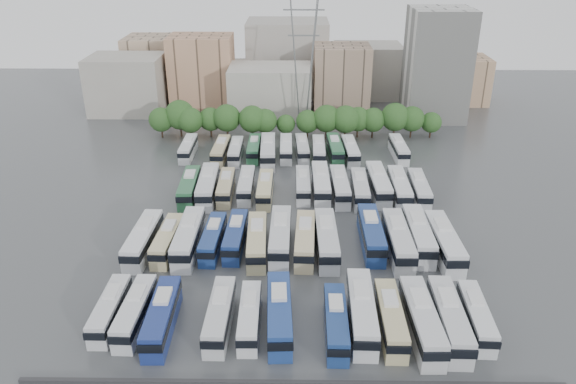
{
  "coord_description": "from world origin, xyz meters",
  "views": [
    {
      "loc": [
        0.26,
        -76.59,
        42.35
      ],
      "look_at": [
        -0.88,
        7.21,
        3.0
      ],
      "focal_mm": 35.0,
      "sensor_mm": 36.0,
      "label": 1
    }
  ],
  "objects_px": {
    "bus_r0_s2": "(162,316)",
    "electricity_pylon": "(304,47)",
    "bus_r0_s5": "(250,316)",
    "bus_r1_s13": "(444,242)",
    "bus_r2_s2": "(208,186)",
    "bus_r2_s8": "(321,183)",
    "bus_r1_s6": "(280,236)",
    "bus_r1_s3": "(213,238)",
    "bus_r3_s6": "(286,148)",
    "bus_r1_s10": "(371,233)",
    "bus_r2_s9": "(340,186)",
    "bus_r3_s10": "(350,150)",
    "bus_r2_s11": "(378,184)",
    "bus_r2_s4": "(246,185)",
    "bus_r0_s13": "(476,316)",
    "bus_r3_s8": "(319,150)",
    "bus_r0_s0": "(110,309)",
    "bus_r0_s1": "(135,311)",
    "bus_r1_s0": "(143,239)",
    "bus_r1_s4": "(235,236)",
    "bus_r3_s4": "(254,148)",
    "bus_r0_s6": "(279,313)",
    "bus_r2_s7": "(303,185)",
    "bus_r2_s12": "(399,187)",
    "bus_r2_s10": "(360,188)",
    "bus_r2_s13": "(419,189)",
    "bus_r1_s2": "(188,237)",
    "apartment_tower": "(437,65)",
    "bus_r0_s4": "(220,315)",
    "bus_r3_s3": "(236,151)",
    "bus_r2_s3": "(226,187)",
    "bus_r1_s12": "(418,234)",
    "bus_r2_s5": "(265,189)",
    "bus_r3_s5": "(268,151)",
    "bus_r0_s12": "(449,319)",
    "bus_r0_s11": "(422,320)",
    "bus_r3_s7": "(302,148)",
    "bus_r2_s1": "(189,187)",
    "bus_r3_s13": "(399,149)",
    "bus_r0_s10": "(391,318)",
    "bus_r1_s11": "(398,240)",
    "bus_r1_s5": "(257,241)",
    "bus_r3_s0": "(188,148)",
    "bus_r0_s8": "(336,322)",
    "bus_r0_s9": "(362,311)",
    "bus_r3_s2": "(221,150)"
  },
  "relations": [
    {
      "from": "bus_r0_s2",
      "to": "bus_r3_s13",
      "type": "relative_size",
      "value": 1.09
    },
    {
      "from": "bus_r1_s6",
      "to": "bus_r1_s13",
      "type": "distance_m",
      "value": 23.38
    },
    {
      "from": "bus_r0_s4",
      "to": "bus_r3_s8",
      "type": "distance_m",
      "value": 55.52
    },
    {
      "from": "bus_r3_s10",
      "to": "bus_r2_s9",
      "type": "bearing_deg",
      "value": -103.59
    },
    {
      "from": "bus_r0_s8",
      "to": "bus_r2_s3",
      "type": "relative_size",
      "value": 1.01
    },
    {
      "from": "bus_r0_s9",
      "to": "bus_r3_s8",
      "type": "relative_size",
      "value": 1.18
    },
    {
      "from": "bus_r1_s2",
      "to": "bus_r2_s7",
      "type": "bearing_deg",
      "value": 49.57
    },
    {
      "from": "bus_r3_s5",
      "to": "bus_r1_s4",
      "type": "bearing_deg",
      "value": -97.34
    },
    {
      "from": "bus_r3_s6",
      "to": "bus_r0_s5",
      "type": "bearing_deg",
      "value": -94.33
    },
    {
      "from": "bus_r3_s2",
      "to": "bus_r2_s11",
      "type": "bearing_deg",
      "value": -27.21
    },
    {
      "from": "apartment_tower",
      "to": "bus_r0_s11",
      "type": "bearing_deg",
      "value": -103.05
    },
    {
      "from": "bus_r0_s5",
      "to": "bus_r2_s1",
      "type": "relative_size",
      "value": 0.87
    },
    {
      "from": "bus_r0_s12",
      "to": "bus_r2_s11",
      "type": "xyz_separation_m",
      "value": [
        -3.14,
        37.44,
        0.05
      ]
    },
    {
      "from": "bus_r2_s8",
      "to": "bus_r2_s12",
      "type": "height_order",
      "value": "bus_r2_s8"
    },
    {
      "from": "bus_r2_s13",
      "to": "bus_r2_s7",
      "type": "bearing_deg",
      "value": 177.3
    },
    {
      "from": "bus_r0_s6",
      "to": "bus_r1_s4",
      "type": "xyz_separation_m",
      "value": [
        -6.91,
        18.29,
        -0.16
      ]
    },
    {
      "from": "bus_r0_s13",
      "to": "bus_r1_s11",
      "type": "distance_m",
      "value": 18.0
    },
    {
      "from": "bus_r2_s13",
      "to": "bus_r3_s7",
      "type": "distance_m",
      "value": 28.06
    },
    {
      "from": "bus_r0_s10",
      "to": "bus_r2_s12",
      "type": "relative_size",
      "value": 0.93
    },
    {
      "from": "bus_r1_s12",
      "to": "bus_r2_s8",
      "type": "relative_size",
      "value": 1.03
    },
    {
      "from": "bus_r1_s2",
      "to": "bus_r3_s8",
      "type": "relative_size",
      "value": 1.2
    },
    {
      "from": "bus_r2_s4",
      "to": "bus_r3_s3",
      "type": "distance_m",
      "value": 17.07
    },
    {
      "from": "bus_r2_s8",
      "to": "bus_r2_s9",
      "type": "relative_size",
      "value": 1.06
    },
    {
      "from": "bus_r2_s2",
      "to": "bus_r2_s8",
      "type": "height_order",
      "value": "bus_r2_s2"
    },
    {
      "from": "bus_r1_s6",
      "to": "bus_r0_s13",
      "type": "bearing_deg",
      "value": -36.85
    },
    {
      "from": "bus_r1_s4",
      "to": "bus_r3_s13",
      "type": "height_order",
      "value": "bus_r1_s4"
    },
    {
      "from": "bus_r0_s6",
      "to": "bus_r1_s11",
      "type": "distance_m",
      "value": 23.65
    },
    {
      "from": "bus_r0_s13",
      "to": "bus_r2_s7",
      "type": "height_order",
      "value": "bus_r2_s7"
    },
    {
      "from": "bus_r1_s4",
      "to": "bus_r3_s4",
      "type": "height_order",
      "value": "bus_r1_s4"
    },
    {
      "from": "bus_r0_s0",
      "to": "bus_r2_s8",
      "type": "height_order",
      "value": "bus_r2_s8"
    },
    {
      "from": "bus_r1_s3",
      "to": "bus_r2_s7",
      "type": "relative_size",
      "value": 1.02
    },
    {
      "from": "bus_r2_s3",
      "to": "bus_r2_s12",
      "type": "relative_size",
      "value": 0.89
    },
    {
      "from": "bus_r2_s11",
      "to": "bus_r2_s4",
      "type": "bearing_deg",
      "value": 178.89
    },
    {
      "from": "bus_r0_s11",
      "to": "bus_r1_s5",
      "type": "distance_m",
      "value": 26.76
    },
    {
      "from": "bus_r1_s0",
      "to": "bus_r2_s10",
      "type": "relative_size",
      "value": 1.08
    },
    {
      "from": "bus_r2_s13",
      "to": "bus_r3_s8",
      "type": "relative_size",
      "value": 1.05
    },
    {
      "from": "bus_r3_s6",
      "to": "bus_r0_s1",
      "type": "bearing_deg",
      "value": -108.06
    },
    {
      "from": "bus_r0_s4",
      "to": "bus_r3_s3",
      "type": "height_order",
      "value": "bus_r0_s4"
    },
    {
      "from": "bus_r1_s10",
      "to": "bus_r2_s9",
      "type": "distance_m",
      "value": 17.22
    },
    {
      "from": "bus_r0_s1",
      "to": "bus_r2_s4",
      "type": "bearing_deg",
      "value": 76.13
    },
    {
      "from": "apartment_tower",
      "to": "bus_r2_s2",
      "type": "relative_size",
      "value": 1.92
    },
    {
      "from": "bus_r0_s2",
      "to": "electricity_pylon",
      "type": "bearing_deg",
      "value": 76.1
    },
    {
      "from": "bus_r0_s5",
      "to": "bus_r1_s13",
      "type": "height_order",
      "value": "bus_r1_s13"
    },
    {
      "from": "bus_r0_s5",
      "to": "bus_r1_s0",
      "type": "relative_size",
      "value": 0.83
    },
    {
      "from": "bus_r0_s13",
      "to": "bus_r3_s8",
      "type": "xyz_separation_m",
      "value": [
        -16.35,
        53.63,
        0.04
      ]
    },
    {
      "from": "apartment_tower",
      "to": "bus_r1_s6",
      "type": "distance_m",
      "value": 74.0
    },
    {
      "from": "bus_r1_s3",
      "to": "bus_r3_s6",
      "type": "xyz_separation_m",
      "value": [
        10.0,
        36.94,
        -0.03
      ]
    },
    {
      "from": "electricity_pylon",
      "to": "bus_r2_s5",
      "type": "height_order",
      "value": "electricity_pylon"
    },
    {
      "from": "bus_r3_s0",
      "to": "bus_r3_s13",
      "type": "relative_size",
      "value": 0.96
    },
    {
      "from": "bus_r2_s3",
      "to": "bus_r1_s2",
      "type": "bearing_deg",
      "value": -101.42
    }
  ]
}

